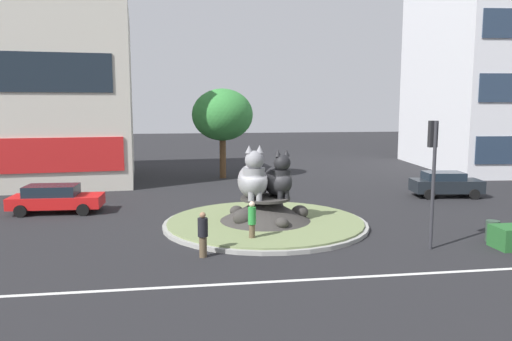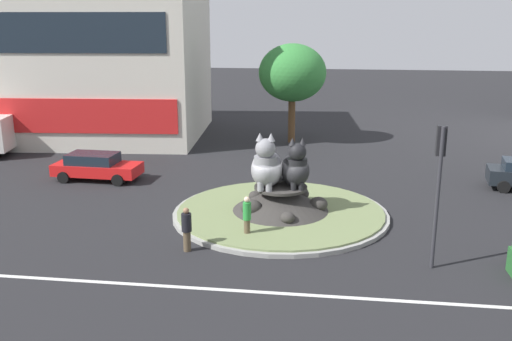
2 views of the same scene
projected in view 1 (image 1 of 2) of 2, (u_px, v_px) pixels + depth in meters
The scene contains 13 objects.
ground_plane at pixel (265, 225), 23.73m from camera, with size 160.00×160.00×0.00m, color black.
lane_centreline at pixel (304, 280), 16.32m from camera, with size 112.00×0.20×0.01m, color silver.
roundabout_island at pixel (265, 216), 23.67m from camera, with size 9.77×9.77×1.39m.
cat_statue_grey at pixel (253, 179), 23.18m from camera, with size 1.57×2.50×2.55m.
cat_statue_black at pixel (278, 179), 23.63m from camera, with size 1.66×2.50×2.31m.
traffic_light_mast at pixel (433, 160), 19.49m from camera, with size 0.33×0.46×5.15m.
broadleaf_tree_behind_island at pixel (88, 108), 34.12m from camera, with size 4.10×4.10×7.39m.
second_tree_near_tower at pixel (222, 115), 38.65m from camera, with size 4.78×4.78×7.05m.
pedestrian_black_shirt at pixel (203, 234), 18.68m from camera, with size 0.39×0.39×1.75m.
pedestrian_green_shirt at pixel (252, 221), 20.49m from camera, with size 0.33×0.33×1.80m.
hatchback_near_shophouse at pixel (55, 198), 26.47m from camera, with size 4.82×2.25×1.50m.
parked_car_right at pixel (446, 184), 31.08m from camera, with size 4.43×2.45×1.58m.
litter_bin at pixel (492, 231), 20.89m from camera, with size 0.56×0.56×0.90m.
Camera 1 is at (-3.94, -22.85, 5.74)m, focal length 34.60 mm.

